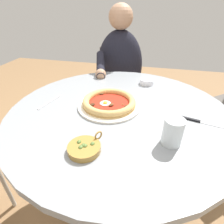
% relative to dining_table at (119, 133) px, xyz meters
% --- Properties ---
extents(ground_plane, '(6.00, 6.00, 0.02)m').
position_rel_dining_table_xyz_m(ground_plane, '(0.00, 0.00, -0.63)').
color(ground_plane, olive).
extents(dining_table, '(1.02, 1.02, 0.76)m').
position_rel_dining_table_xyz_m(dining_table, '(0.00, 0.00, 0.00)').
color(dining_table, gray).
rests_on(dining_table, ground).
extents(pizza_on_plate, '(0.30, 0.30, 0.04)m').
position_rel_dining_table_xyz_m(pizza_on_plate, '(-0.01, -0.06, 0.16)').
color(pizza_on_plate, white).
rests_on(pizza_on_plate, dining_table).
extents(water_glass, '(0.07, 0.07, 0.10)m').
position_rel_dining_table_xyz_m(water_glass, '(0.18, 0.22, 0.18)').
color(water_glass, silver).
rests_on(water_glass, dining_table).
extents(steak_knife, '(0.06, 0.21, 0.01)m').
position_rel_dining_table_xyz_m(steak_knife, '(0.03, 0.34, 0.14)').
color(steak_knife, silver).
rests_on(steak_knife, dining_table).
extents(ramekin_capers, '(0.08, 0.08, 0.03)m').
position_rel_dining_table_xyz_m(ramekin_capers, '(-0.32, 0.10, 0.16)').
color(ramekin_capers, white).
rests_on(ramekin_capers, dining_table).
extents(olive_pan, '(0.13, 0.11, 0.05)m').
position_rel_dining_table_xyz_m(olive_pan, '(0.29, -0.06, 0.15)').
color(olive_pan, olive).
rests_on(olive_pan, dining_table).
extents(fork_utensil, '(0.16, 0.04, 0.00)m').
position_rel_dining_table_xyz_m(fork_utensil, '(0.01, -0.35, 0.14)').
color(fork_utensil, '#BCBCC1').
rests_on(fork_utensil, dining_table).
extents(diner_person, '(0.54, 0.39, 1.17)m').
position_rel_dining_table_xyz_m(diner_person, '(-0.69, -0.14, -0.10)').
color(diner_person, '#282833').
rests_on(diner_person, ground).
extents(cafe_chair_diner, '(0.47, 0.47, 0.83)m').
position_rel_dining_table_xyz_m(cafe_chair_diner, '(-0.83, -0.16, -0.11)').
color(cafe_chair_diner, '#504A45').
rests_on(cafe_chair_diner, ground).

